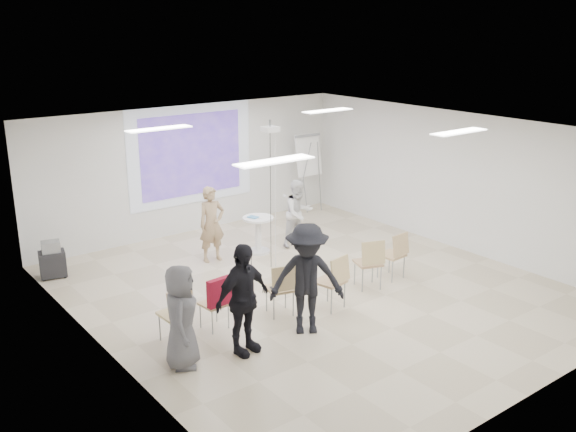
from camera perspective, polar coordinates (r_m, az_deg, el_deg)
floor at (r=12.12m, az=2.32°, el=-6.77°), size 8.00×9.00×0.10m
ceiling at (r=11.24m, az=2.51°, el=7.86°), size 8.00×9.00×0.10m
wall_back at (r=15.24m, az=-8.64°, el=4.16°), size 8.00×0.10×3.00m
wall_left at (r=9.63m, az=-16.48°, el=-3.95°), size 0.10×9.00×3.00m
wall_right at (r=14.44m, az=14.87°, el=3.07°), size 0.10×9.00×3.00m
projection_halo at (r=15.11m, az=-8.58°, el=5.41°), size 3.20×0.01×2.30m
projection_image at (r=15.10m, az=-8.55°, el=5.40°), size 2.60×0.01×1.90m
pedestal_table at (r=13.83m, az=-2.66°, el=-1.46°), size 0.85×0.85×0.83m
player_left at (r=13.33m, az=-6.81°, el=-0.29°), size 0.68×0.48×1.80m
player_right at (r=14.13m, az=0.94°, el=0.57°), size 0.81×0.65×1.68m
controller_left at (r=13.54m, az=-6.74°, el=1.26°), size 0.04×0.12×0.04m
controller_right at (r=14.14m, az=-0.25°, el=1.81°), size 0.04×0.12×0.04m
chair_far_left at (r=10.11m, az=-9.84°, el=-8.28°), size 0.46×0.49×0.94m
chair_left_mid at (r=10.47m, az=-6.37°, el=-7.49°), size 0.44×0.47×0.86m
chair_left_inner at (r=10.86m, az=-0.59°, el=-6.20°), size 0.54×0.57×0.93m
chair_center at (r=11.11m, az=4.09°, el=-5.51°), size 0.55×0.58×0.99m
chair_right_inner at (r=12.01m, az=7.31°, el=-3.89°), size 0.60×0.62×0.98m
chair_right_far at (r=12.54m, az=9.49°, el=-3.16°), size 0.48×0.52×0.95m
red_jacket at (r=10.26m, az=-6.01°, el=-6.70°), size 0.48×0.15×0.45m
laptop at (r=10.96m, az=-0.80°, el=-6.26°), size 0.40×0.33×0.03m
audience_left at (r=9.55m, az=-4.06°, el=-6.71°), size 1.26×0.89×1.99m
audience_mid at (r=10.14m, az=1.69°, el=-4.97°), size 1.52×1.35×2.07m
audience_outer at (r=9.35m, az=-9.51°, el=-8.30°), size 0.93×1.02×1.74m
flipchart_easel at (r=16.40m, az=1.82°, el=5.37°), size 0.90×0.68×2.08m
av_cart at (r=13.37m, az=-20.22°, el=-3.75°), size 0.56×0.49×0.73m
ceiling_projector at (r=12.52m, az=-1.58°, el=7.13°), size 0.30×0.25×3.00m
fluor_panel_nw at (r=11.83m, az=-11.39°, el=7.61°), size 1.20×0.30×0.02m
fluor_panel_ne at (r=14.04m, az=3.54°, el=9.33°), size 1.20×0.30×0.02m
fluor_panel_sw at (r=8.88m, az=-1.21°, el=4.91°), size 1.20×0.30×0.02m
fluor_panel_se at (r=11.66m, az=14.97°, el=7.24°), size 1.20×0.30×0.02m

